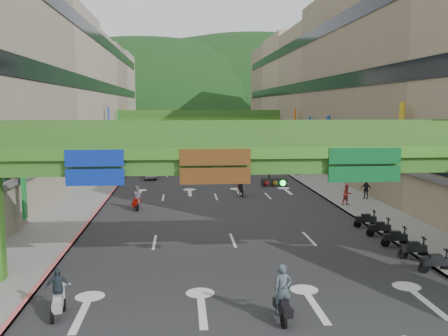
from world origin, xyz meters
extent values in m
plane|color=black|center=(0.00, 0.00, 0.00)|extent=(320.00, 320.00, 0.00)
cube|color=#28282B|center=(0.00, 50.00, 0.01)|extent=(18.00, 140.00, 0.02)
cube|color=gray|center=(-11.00, 50.00, 0.07)|extent=(4.00, 140.00, 0.15)
cube|color=gray|center=(11.00, 50.00, 0.07)|extent=(4.00, 140.00, 0.15)
cube|color=#CC5959|center=(-9.10, 50.00, 0.09)|extent=(0.20, 140.00, 0.18)
cube|color=gray|center=(9.10, 50.00, 0.09)|extent=(0.20, 140.00, 0.18)
cube|color=#9E937F|center=(-19.00, 50.00, 9.50)|extent=(12.00, 95.00, 19.00)
cube|color=black|center=(-12.95, 50.00, 4.20)|extent=(0.08, 90.25, 1.40)
cube|color=black|center=(-12.95, 50.00, 10.20)|extent=(0.08, 90.25, 1.40)
cube|color=black|center=(-12.95, 50.00, 16.20)|extent=(0.08, 90.25, 1.40)
cube|color=gray|center=(19.00, 50.00, 9.50)|extent=(12.00, 95.00, 19.00)
cube|color=black|center=(12.95, 50.00, 4.20)|extent=(0.08, 90.25, 1.40)
cube|color=black|center=(12.95, 50.00, 10.20)|extent=(0.08, 90.25, 1.40)
cube|color=black|center=(12.95, 50.00, 16.20)|extent=(0.08, 90.25, 1.40)
cube|color=#4C9E2D|center=(0.00, 6.00, 5.75)|extent=(28.00, 2.20, 0.50)
cube|color=#387223|center=(0.00, 6.00, 5.15)|extent=(28.00, 1.76, 0.70)
cube|color=#387223|center=(0.00, 4.96, 6.55)|extent=(28.00, 0.12, 1.10)
cube|color=#387223|center=(0.00, 7.04, 6.55)|extent=(28.00, 0.12, 1.10)
cube|color=navy|center=(-6.50, 4.92, 5.15)|extent=(2.40, 0.12, 1.50)
cube|color=#593314|center=(-1.50, 4.92, 5.15)|extent=(3.00, 0.12, 1.50)
cube|color=#0C5926|center=(5.00, 4.92, 5.15)|extent=(3.20, 0.12, 1.50)
cube|color=black|center=(1.00, 4.77, 4.50)|extent=(1.10, 0.28, 0.35)
cube|color=#4C9E2D|center=(0.00, 65.00, 5.75)|extent=(28.00, 2.20, 0.50)
cube|color=#387223|center=(0.00, 65.00, 5.15)|extent=(28.00, 1.76, 0.70)
cube|color=#4C9E2D|center=(-11.00, 65.00, 2.40)|extent=(0.60, 0.60, 4.80)
cube|color=#4C9E2D|center=(11.00, 65.00, 2.40)|extent=(0.60, 0.60, 4.80)
cube|color=#387223|center=(0.00, 63.96, 6.55)|extent=(28.00, 0.12, 1.10)
cube|color=#387223|center=(0.00, 66.04, 6.55)|extent=(28.00, 0.12, 1.10)
ellipsoid|color=#1C4419|center=(-15.00, 160.00, 0.00)|extent=(168.00, 140.00, 112.00)
ellipsoid|color=#1C4419|center=(25.00, 180.00, 0.00)|extent=(208.00, 176.00, 128.00)
cylinder|color=black|center=(0.00, 30.00, 6.20)|extent=(26.00, 0.03, 0.03)
cone|color=red|center=(-12.50, 30.00, 5.95)|extent=(0.36, 0.36, 0.40)
cone|color=gold|center=(-10.23, 30.00, 5.95)|extent=(0.36, 0.36, 0.40)
cone|color=#193FB2|center=(-7.95, 30.00, 5.95)|extent=(0.36, 0.36, 0.40)
cone|color=silver|center=(-5.68, 30.00, 5.95)|extent=(0.36, 0.36, 0.40)
cone|color=#198C33|center=(-3.41, 30.00, 5.95)|extent=(0.36, 0.36, 0.40)
cone|color=orange|center=(-1.14, 30.00, 5.95)|extent=(0.36, 0.36, 0.40)
cone|color=red|center=(1.14, 30.00, 5.95)|extent=(0.36, 0.36, 0.40)
cone|color=gold|center=(3.41, 30.00, 5.95)|extent=(0.36, 0.36, 0.40)
cone|color=#193FB2|center=(5.68, 30.00, 5.95)|extent=(0.36, 0.36, 0.40)
cone|color=silver|center=(7.95, 30.00, 5.95)|extent=(0.36, 0.36, 0.40)
cone|color=#198C33|center=(10.23, 30.00, 5.95)|extent=(0.36, 0.36, 0.40)
cone|color=orange|center=(12.50, 30.00, 5.95)|extent=(0.36, 0.36, 0.40)
cube|color=black|center=(0.66, 1.00, 0.55)|extent=(0.52, 1.33, 0.35)
cube|color=black|center=(0.66, 1.00, 0.80)|extent=(0.37, 0.58, 0.18)
cube|color=black|center=(0.73, 1.55, 1.05)|extent=(0.55, 0.13, 0.06)
cylinder|color=black|center=(0.73, 1.55, 0.25)|extent=(0.16, 0.51, 0.50)
cylinder|color=black|center=(0.59, 0.45, 0.25)|extent=(0.16, 0.51, 0.50)
imported|color=#3E4C55|center=(0.66, 1.00, 1.23)|extent=(0.69, 0.50, 1.77)
cube|color=black|center=(2.21, 26.41, 0.55)|extent=(0.48, 1.33, 0.35)
cube|color=black|center=(2.21, 26.41, 0.80)|extent=(0.35, 0.58, 0.18)
cube|color=black|center=(2.15, 26.96, 1.05)|extent=(0.55, 0.12, 0.06)
cylinder|color=black|center=(2.15, 26.96, 0.25)|extent=(0.15, 0.51, 0.50)
cylinder|color=black|center=(2.27, 25.86, 0.25)|extent=(0.15, 0.51, 0.50)
imported|color=maroon|center=(2.21, 26.41, 1.20)|extent=(0.89, 0.73, 1.71)
cube|color=#95949B|center=(-7.50, 2.09, 0.55)|extent=(0.55, 1.34, 0.35)
cube|color=#95949B|center=(-7.50, 2.09, 0.80)|extent=(0.38, 0.59, 0.18)
cube|color=#95949B|center=(-7.41, 2.64, 1.05)|extent=(0.55, 0.15, 0.06)
cylinder|color=black|center=(-7.41, 2.64, 0.25)|extent=(0.18, 0.51, 0.50)
cylinder|color=black|center=(-7.59, 1.55, 0.25)|extent=(0.18, 0.51, 0.50)
imported|color=#253138|center=(-7.50, 2.09, 1.11)|extent=(0.93, 0.51, 1.51)
cube|color=#6C0904|center=(-6.30, 21.21, 0.55)|extent=(0.60, 1.34, 0.35)
cube|color=#6C0904|center=(-6.30, 21.21, 0.80)|extent=(0.40, 0.60, 0.18)
cube|color=#6C0904|center=(-6.41, 21.75, 1.05)|extent=(0.55, 0.17, 0.06)
cylinder|color=black|center=(-6.41, 21.75, 0.25)|extent=(0.20, 0.51, 0.50)
cylinder|color=black|center=(-6.19, 20.67, 0.25)|extent=(0.20, 0.51, 0.50)
imported|color=#434249|center=(-6.30, 21.21, 1.09)|extent=(0.81, 0.61, 1.49)
cube|color=black|center=(8.80, 5.60, 0.55)|extent=(1.31, 0.41, 0.35)
cube|color=black|center=(8.80, 5.60, 0.80)|extent=(0.56, 0.32, 0.18)
cube|color=black|center=(9.35, 5.62, 1.05)|extent=(0.08, 0.55, 0.06)
cylinder|color=black|center=(9.35, 5.62, 0.25)|extent=(0.50, 0.12, 0.50)
cylinder|color=black|center=(8.25, 5.58, 0.25)|extent=(0.50, 0.12, 0.50)
cube|color=black|center=(8.80, 7.80, 0.55)|extent=(1.31, 0.41, 0.35)
cube|color=black|center=(8.80, 7.80, 0.80)|extent=(0.56, 0.32, 0.18)
cube|color=black|center=(9.35, 7.82, 1.05)|extent=(0.08, 0.55, 0.06)
cylinder|color=black|center=(9.35, 7.82, 0.25)|extent=(0.50, 0.12, 0.50)
cylinder|color=black|center=(8.25, 7.78, 0.25)|extent=(0.50, 0.12, 0.50)
cube|color=black|center=(8.80, 10.00, 0.55)|extent=(1.31, 0.41, 0.35)
cube|color=black|center=(8.80, 10.00, 0.80)|extent=(0.56, 0.32, 0.18)
cube|color=black|center=(9.35, 10.02, 1.05)|extent=(0.08, 0.55, 0.06)
cylinder|color=black|center=(9.35, 10.02, 0.25)|extent=(0.50, 0.12, 0.50)
cylinder|color=black|center=(8.25, 9.98, 0.25)|extent=(0.50, 0.12, 0.50)
cube|color=black|center=(8.80, 12.20, 0.55)|extent=(1.31, 0.41, 0.35)
cube|color=black|center=(8.80, 12.20, 0.80)|extent=(0.56, 0.32, 0.18)
cube|color=black|center=(9.35, 12.22, 1.05)|extent=(0.08, 0.55, 0.06)
cylinder|color=black|center=(9.35, 12.22, 0.25)|extent=(0.50, 0.12, 0.50)
cylinder|color=black|center=(8.25, 12.18, 0.25)|extent=(0.50, 0.12, 0.50)
cube|color=black|center=(8.80, 14.40, 0.55)|extent=(1.31, 0.41, 0.35)
cube|color=black|center=(8.80, 14.40, 0.80)|extent=(0.56, 0.32, 0.18)
cube|color=black|center=(9.35, 14.42, 1.05)|extent=(0.08, 0.55, 0.06)
cylinder|color=black|center=(9.35, 14.42, 0.25)|extent=(0.50, 0.12, 0.50)
cylinder|color=black|center=(8.25, 14.38, 0.25)|extent=(0.50, 0.12, 0.50)
imported|color=#A6A5AD|center=(-6.32, 37.64, 0.64)|extent=(1.85, 4.00, 1.27)
imported|color=gold|center=(5.48, 67.93, 0.72)|extent=(2.14, 4.38, 1.44)
imported|color=#BE3D32|center=(9.80, 21.04, 0.80)|extent=(0.88, 0.75, 1.59)
imported|color=black|center=(12.20, 23.41, 0.78)|extent=(0.97, 0.83, 1.55)
imported|color=#384061|center=(9.80, 37.87, 0.77)|extent=(0.80, 0.60, 1.53)
camera|label=1|loc=(-2.92, -15.94, 7.73)|focal=40.00mm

